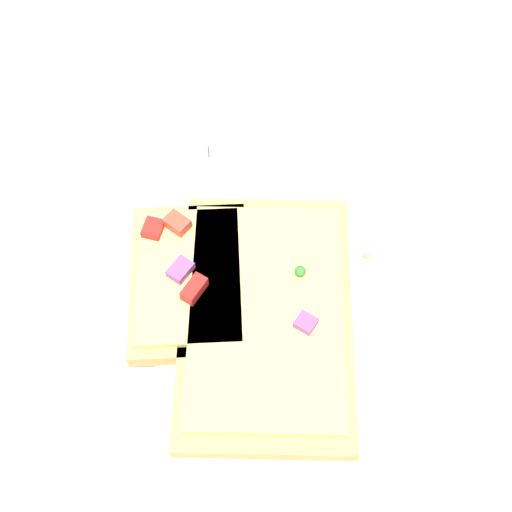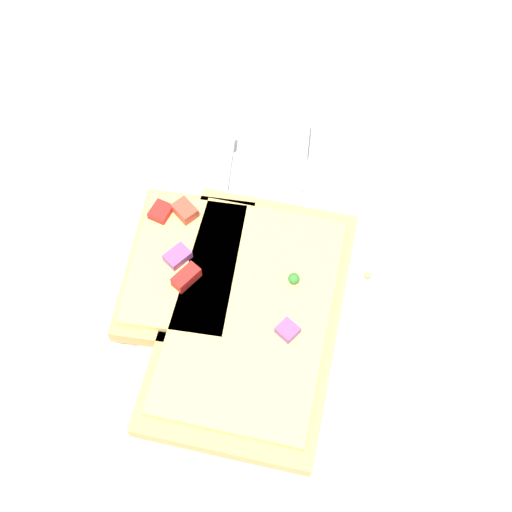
# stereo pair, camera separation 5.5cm
# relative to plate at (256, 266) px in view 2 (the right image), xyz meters

# --- Properties ---
(ground_plane) EXTENTS (4.00, 4.00, 0.00)m
(ground_plane) POSITION_rel_plate_xyz_m (0.00, 0.00, -0.01)
(ground_plane) COLOR beige
(plate) EXTENTS (0.22, 0.22, 0.01)m
(plate) POSITION_rel_plate_xyz_m (0.00, 0.00, 0.00)
(plate) COLOR silver
(plate) RESTS_ON ground
(fork) EXTENTS (0.15, 0.17, 0.01)m
(fork) POSITION_rel_plate_xyz_m (0.02, -0.03, 0.01)
(fork) COLOR #B7B7BC
(fork) RESTS_ON plate
(knife) EXTENTS (0.15, 0.16, 0.01)m
(knife) POSITION_rel_plate_xyz_m (-0.06, -0.03, 0.01)
(knife) COLOR #B7B7BC
(knife) RESTS_ON plate
(pizza_slice_main) EXTENTS (0.24, 0.23, 0.03)m
(pizza_slice_main) POSITION_rel_plate_xyz_m (0.03, 0.04, 0.02)
(pizza_slice_main) COLOR tan
(pizza_slice_main) RESTS_ON plate
(pizza_slice_corner) EXTENTS (0.15, 0.15, 0.03)m
(pizza_slice_corner) POSITION_rel_plate_xyz_m (0.05, -0.02, 0.02)
(pizza_slice_corner) COLOR tan
(pizza_slice_corner) RESTS_ON plate
(crumb_scatter) EXTENTS (0.13, 0.09, 0.01)m
(crumb_scatter) POSITION_rel_plate_xyz_m (0.00, 0.01, 0.01)
(crumb_scatter) COLOR tan
(crumb_scatter) RESTS_ON plate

